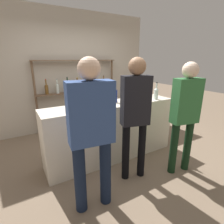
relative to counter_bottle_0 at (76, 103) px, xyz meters
name	(u,v)px	position (x,y,z in m)	size (l,w,h in m)	color
ground_plane	(112,156)	(0.67, 0.15, -1.12)	(16.00, 16.00, 0.00)	#7A6651
bar_counter	(112,131)	(0.67, 0.15, -0.62)	(2.32, 0.51, 1.00)	beige
back_wall	(74,72)	(0.67, 2.01, 0.28)	(3.92, 0.12, 2.80)	#B2A899
back_shelf	(77,84)	(0.66, 1.83, -0.01)	(2.00, 0.18, 1.69)	brown
counter_bottle_0	(76,103)	(0.00, 0.00, 0.00)	(0.07, 0.07, 0.33)	brown
counter_bottle_1	(76,97)	(0.11, 0.29, 0.01)	(0.08, 0.08, 0.36)	brown
counter_bottle_2	(156,93)	(1.53, 0.02, -0.01)	(0.08, 0.08, 0.31)	silver
counter_bottle_3	(115,95)	(0.76, 0.20, 0.01)	(0.08, 0.08, 0.34)	#0F1956
wine_glass	(88,99)	(0.26, 0.19, -0.01)	(0.08, 0.08, 0.16)	silver
customer_left	(91,128)	(-0.08, -0.70, -0.11)	(0.50, 0.27, 1.74)	#121C33
customer_right	(185,110)	(1.38, -0.74, -0.12)	(0.43, 0.25, 1.68)	black
customer_center	(135,110)	(0.66, -0.50, -0.07)	(0.42, 0.26, 1.74)	black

